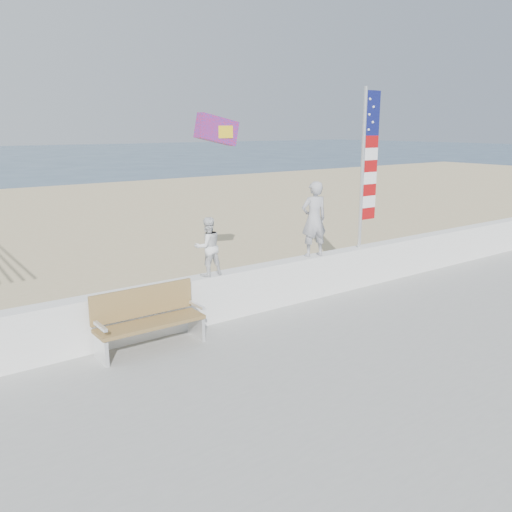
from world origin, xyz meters
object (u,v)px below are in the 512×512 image
object	(u,v)px
adult	(314,219)
flag	(367,162)
child	(208,247)
bench	(148,318)

from	to	relation	value
adult	flag	distance (m)	1.89
adult	child	bearing A→B (deg)	12.66
flag	bench	bearing A→B (deg)	-175.33
flag	child	bearing A→B (deg)	180.00
bench	child	bearing A→B (deg)	17.46
adult	child	distance (m)	2.60
adult	flag	size ratio (longest dim) A/B	0.45
adult	bench	distance (m)	4.23
adult	child	size ratio (longest dim) A/B	1.46
child	flag	size ratio (longest dim) A/B	0.31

